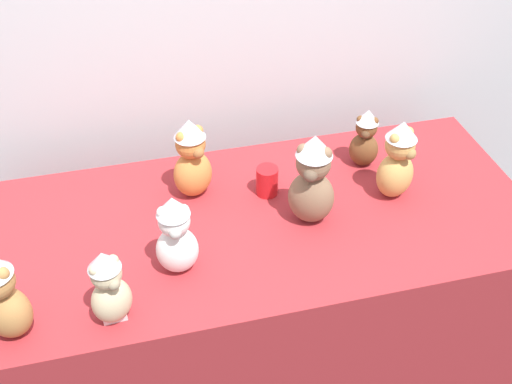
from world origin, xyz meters
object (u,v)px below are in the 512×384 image
teddy_bear_snow (176,236)px  party_cup_red (267,181)px  teddy_bear_caramel (2,297)px  teddy_bear_chestnut (365,139)px  teddy_bear_ginger (192,159)px  teddy_bear_honey (398,160)px  display_table (256,292)px  teddy_bear_sand (109,287)px  teddy_bear_mocha (312,180)px

teddy_bear_snow → party_cup_red: (0.37, 0.30, -0.09)m
teddy_bear_caramel → teddy_bear_chestnut: bearing=52.7°
teddy_bear_chestnut → teddy_bear_ginger: teddy_bear_ginger is taller
teddy_bear_ginger → party_cup_red: teddy_bear_ginger is taller
teddy_bear_honey → party_cup_red: 0.47m
teddy_bear_caramel → party_cup_red: bearing=57.2°
teddy_bear_honey → teddy_bear_ginger: bearing=140.2°
display_table → teddy_bear_snow: size_ratio=6.71×
teddy_bear_caramel → party_cup_red: teddy_bear_caramel is taller
teddy_bear_caramel → teddy_bear_ginger: size_ratio=0.96×
teddy_bear_honey → teddy_bear_ginger: teddy_bear_ginger is taller
display_table → teddy_bear_sand: size_ratio=7.40×
teddy_bear_chestnut → teddy_bear_caramel: size_ratio=0.80×
teddy_bear_mocha → teddy_bear_ginger: 0.44m
teddy_bear_chestnut → teddy_bear_snow: size_ratio=0.83×
teddy_bear_snow → party_cup_red: size_ratio=2.68×
display_table → teddy_bear_honey: teddy_bear_honey is taller
teddy_bear_chestnut → party_cup_red: bearing=-142.2°
teddy_bear_ginger → party_cup_red: bearing=-38.0°
party_cup_red → teddy_bear_mocha: bearing=-57.8°
teddy_bear_ginger → teddy_bear_snow: 0.38m
display_table → party_cup_red: (0.07, 0.13, 0.44)m
teddy_bear_honey → teddy_bear_mocha: (-0.33, -0.06, 0.02)m
teddy_bear_honey → teddy_bear_sand: size_ratio=1.18×
teddy_bear_chestnut → teddy_bear_ginger: size_ratio=0.77×
display_table → teddy_bear_ginger: (-0.19, 0.19, 0.54)m
teddy_bear_chestnut → teddy_bear_snow: teddy_bear_snow is taller
teddy_bear_snow → teddy_bear_honey: bearing=17.1°
teddy_bear_honey → teddy_bear_sand: (-1.02, -0.34, -0.02)m
teddy_bear_sand → teddy_bear_ginger: teddy_bear_ginger is taller
teddy_bear_caramel → teddy_bear_ginger: (0.61, 0.50, 0.01)m
teddy_bear_mocha → teddy_bear_sand: teddy_bear_mocha is taller
teddy_bear_sand → party_cup_red: bearing=10.1°
party_cup_red → teddy_bear_caramel: bearing=-153.3°
display_table → teddy_bear_snow: (-0.30, -0.17, 0.53)m
teddy_bear_mocha → teddy_bear_snow: 0.50m
teddy_bear_mocha → teddy_bear_caramel: bearing=-136.5°
display_table → teddy_bear_chestnut: (0.48, 0.21, 0.51)m
display_table → teddy_bear_chestnut: 0.73m
display_table → teddy_bear_mocha: teddy_bear_mocha is taller
display_table → teddy_bear_caramel: bearing=-158.8°
teddy_bear_caramel → teddy_bear_ginger: 0.79m
teddy_bear_chestnut → teddy_bear_sand: teddy_bear_sand is taller
teddy_bear_ginger → party_cup_red: size_ratio=2.89×
teddy_bear_ginger → teddy_bear_chestnut: bearing=-22.7°
teddy_bear_caramel → teddy_bear_ginger: teddy_bear_ginger is taller
teddy_bear_mocha → teddy_bear_chestnut: bearing=69.3°
teddy_bear_honey → teddy_bear_mocha: teddy_bear_mocha is taller
teddy_bear_chestnut → teddy_bear_ginger: bearing=-151.9°
teddy_bear_sand → teddy_bear_snow: teddy_bear_snow is taller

